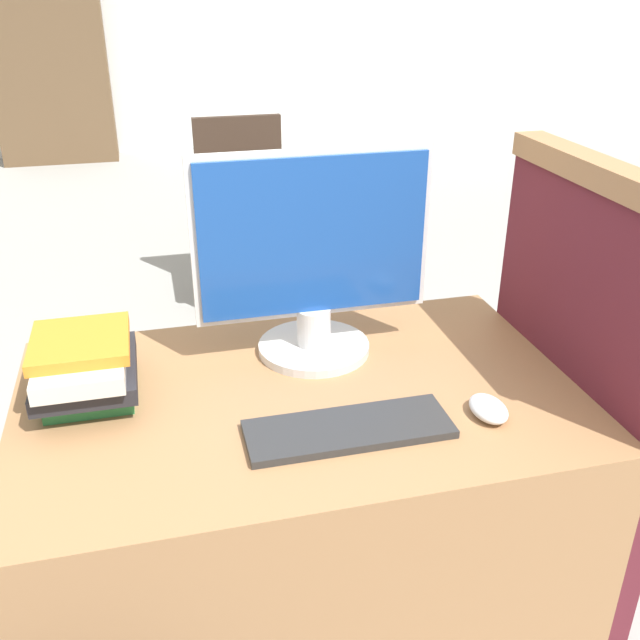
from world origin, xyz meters
TOP-DOWN VIEW (x-y plane):
  - desk at (0.00, 0.37)m, footprint 1.16×0.74m
  - carrel_divider at (0.60, 0.31)m, footprint 0.07×0.63m
  - monitor at (0.07, 0.54)m, footprint 0.52×0.25m
  - keyboard at (0.06, 0.20)m, footprint 0.39×0.14m
  - mouse at (0.34, 0.19)m, footprint 0.07×0.10m
  - book_stack at (-0.42, 0.46)m, footprint 0.20×0.28m
  - far_chair at (0.20, 2.60)m, footprint 0.44×0.44m
  - bookshelf_far at (-0.96, 5.89)m, footprint 0.97×0.32m

SIDE VIEW (x-z plane):
  - desk at x=0.00m, z-range 0.00..0.74m
  - far_chair at x=0.20m, z-range 0.05..0.94m
  - carrel_divider at x=0.60m, z-range 0.01..1.21m
  - keyboard at x=0.06m, z-range 0.74..0.76m
  - mouse at x=0.34m, z-range 0.74..0.78m
  - book_stack at x=-0.42m, z-range 0.74..0.88m
  - bookshelf_far at x=-0.96m, z-range 0.00..1.87m
  - monitor at x=0.07m, z-range 0.74..1.20m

